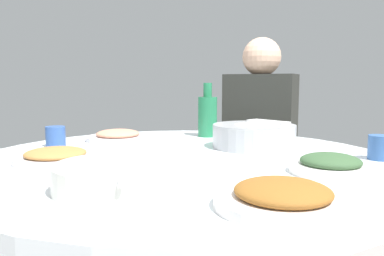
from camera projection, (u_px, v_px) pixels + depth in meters
The scene contains 12 objects.
round_dining_table at pixel (183, 192), 1.13m from camera, with size 1.25×1.25×0.77m.
rice_bowl at pixel (254, 135), 1.28m from camera, with size 0.28×0.28×0.09m.
soup_bowl at pixel (115, 177), 0.77m from camera, with size 0.25×0.25×0.06m.
dish_tofu_braise at pixel (56, 156), 1.05m from camera, with size 0.23×0.23×0.04m.
dish_stirfry at pixel (283, 197), 0.66m from camera, with size 0.24×0.24×0.05m.
dish_shrimp at pixel (118, 136), 1.45m from camera, with size 0.24×0.24×0.04m.
dish_greens at pixel (330, 165), 0.92m from camera, with size 0.20×0.20×0.05m.
green_bottle at pixel (208, 115), 1.54m from camera, with size 0.08×0.08×0.22m.
tea_cup_near at pixel (380, 148), 1.08m from camera, with size 0.07×0.07×0.07m, color #345D9C.
tea_cup_far at pixel (56, 136), 1.30m from camera, with size 0.07×0.07×0.07m, color #31559C.
stool_for_diner_left at pixel (258, 230), 1.98m from camera, with size 0.36×0.36×0.45m, color brown.
diner_left at pixel (260, 127), 1.92m from camera, with size 0.40×0.41×0.76m.
Camera 1 is at (0.22, -1.08, 0.99)m, focal length 35.50 mm.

